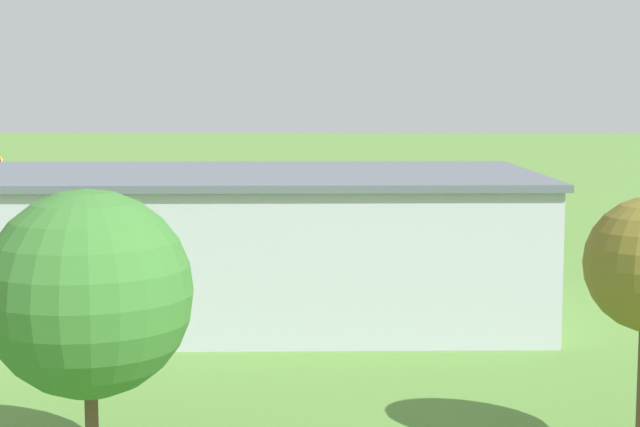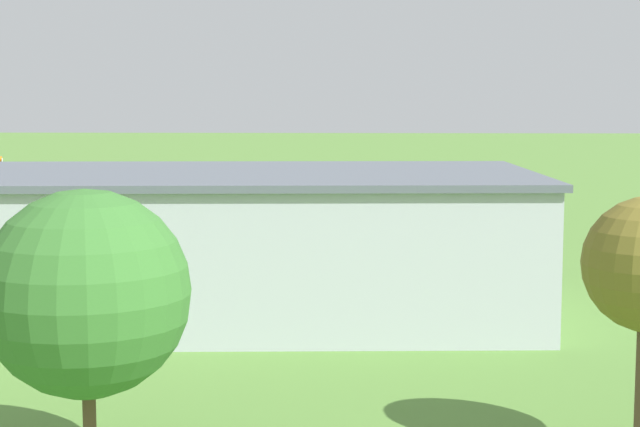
{
  "view_description": "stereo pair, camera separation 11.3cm",
  "coord_description": "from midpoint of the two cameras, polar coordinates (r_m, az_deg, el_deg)",
  "views": [
    {
      "loc": [
        -3.8,
        87.17,
        11.6
      ],
      "look_at": [
        -1.38,
        9.02,
        2.37
      ],
      "focal_mm": 58.57,
      "sensor_mm": 36.0,
      "label": 1
    },
    {
      "loc": [
        -3.91,
        87.17,
        11.6
      ],
      "look_at": [
        -1.38,
        9.02,
        2.37
      ],
      "focal_mm": 58.57,
      "sensor_mm": 36.0,
      "label": 2
    }
  ],
  "objects": [
    {
      "name": "car_orange",
      "position": [
        73.87,
        -15.8,
        -1.87
      ],
      "size": [
        2.5,
        4.84,
        1.71
      ],
      "color": "orange",
      "rests_on": "ground_plane"
    },
    {
      "name": "tree_by_windsock",
      "position": [
        32.04,
        -12.64,
        -4.3
      ],
      "size": [
        6.31,
        6.31,
        8.72
      ],
      "color": "brown",
      "rests_on": "ground_plane"
    },
    {
      "name": "person_beside_truck",
      "position": [
        75.68,
        -5.14,
        -1.51
      ],
      "size": [
        0.4,
        0.4,
        1.59
      ],
      "color": "orange",
      "rests_on": "ground_plane"
    },
    {
      "name": "hangar",
      "position": [
        54.14,
        -7.54,
        -1.67
      ],
      "size": [
        36.86,
        17.62,
        7.48
      ],
      "color": "#B7BCC6",
      "rests_on": "ground_plane"
    },
    {
      "name": "biplane",
      "position": [
        88.39,
        3.11,
        1.03
      ],
      "size": [
        7.83,
        8.44,
        3.87
      ],
      "color": "silver"
    },
    {
      "name": "truck_box_grey",
      "position": [
        72.25,
        8.72,
        -1.31
      ],
      "size": [
        2.74,
        6.69,
        2.9
      ],
      "color": "gray",
      "rests_on": "ground_plane"
    },
    {
      "name": "ground_plane",
      "position": [
        88.02,
        -0.75,
        -0.84
      ],
      "size": [
        400.0,
        400.0,
        0.0
      ],
      "primitive_type": "plane",
      "color": "#568438"
    },
    {
      "name": "person_by_parked_cars",
      "position": [
        77.42,
        -14.31,
        -1.45
      ],
      "size": [
        0.52,
        0.52,
        1.72
      ],
      "color": "#72338C",
      "rests_on": "ground_plane"
    },
    {
      "name": "person_crossing_taxiway",
      "position": [
        74.04,
        -2.15,
        -1.64
      ],
      "size": [
        0.45,
        0.45,
        1.66
      ],
      "color": "orange",
      "rests_on": "ground_plane"
    },
    {
      "name": "person_at_fence_line",
      "position": [
        76.12,
        -7.71,
        -1.49
      ],
      "size": [
        0.53,
        0.53,
        1.59
      ],
      "color": "beige",
      "rests_on": "ground_plane"
    }
  ]
}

